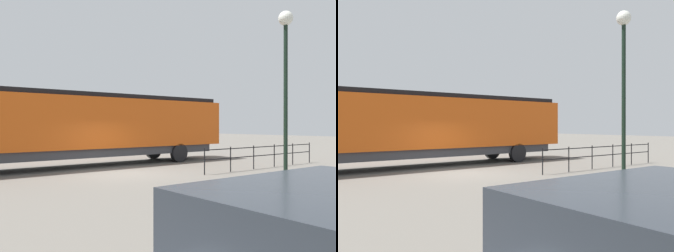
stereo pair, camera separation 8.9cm
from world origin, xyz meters
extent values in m
plane|color=#666059|center=(0.00, 0.00, 0.00)|extent=(120.00, 120.00, 0.00)
cube|color=#D15114|center=(-3.77, -0.48, 2.31)|extent=(2.94, 17.89, 2.63)
cube|color=black|center=(-3.77, 7.10, 1.92)|extent=(2.82, 2.73, 1.84)
cube|color=black|center=(-3.77, -0.48, 3.75)|extent=(2.65, 17.18, 0.24)
cube|color=#38383D|center=(-3.77, -0.48, 0.78)|extent=(2.65, 16.46, 0.45)
cylinder|color=black|center=(-5.09, 5.24, 0.55)|extent=(0.30, 1.10, 1.10)
cylinder|color=black|center=(-2.45, 5.24, 0.55)|extent=(0.30, 1.10, 1.10)
cube|color=#262B33|center=(12.31, -5.11, 1.35)|extent=(1.63, 2.62, 0.65)
cylinder|color=black|center=(5.48, 4.27, 3.15)|extent=(0.16, 0.16, 6.29)
sphere|color=silver|center=(5.48, 4.27, 6.47)|extent=(0.58, 0.58, 0.58)
cube|color=black|center=(2.45, 6.88, 1.09)|extent=(0.04, 8.37, 0.04)
cube|color=black|center=(2.45, 6.88, 0.65)|extent=(0.04, 8.37, 0.04)
cylinder|color=black|center=(2.45, 2.69, 0.59)|extent=(0.05, 0.05, 1.18)
cylinder|color=black|center=(2.45, 4.37, 0.59)|extent=(0.05, 0.05, 1.18)
cylinder|color=black|center=(2.45, 6.04, 0.59)|extent=(0.05, 0.05, 1.18)
cylinder|color=black|center=(2.45, 7.72, 0.59)|extent=(0.05, 0.05, 1.18)
cylinder|color=black|center=(2.45, 9.39, 0.59)|extent=(0.05, 0.05, 1.18)
cylinder|color=black|center=(2.45, 11.07, 0.59)|extent=(0.05, 0.05, 1.18)
camera|label=1|loc=(13.91, -8.11, 2.18)|focal=38.08mm
camera|label=2|loc=(13.96, -8.04, 2.18)|focal=38.08mm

